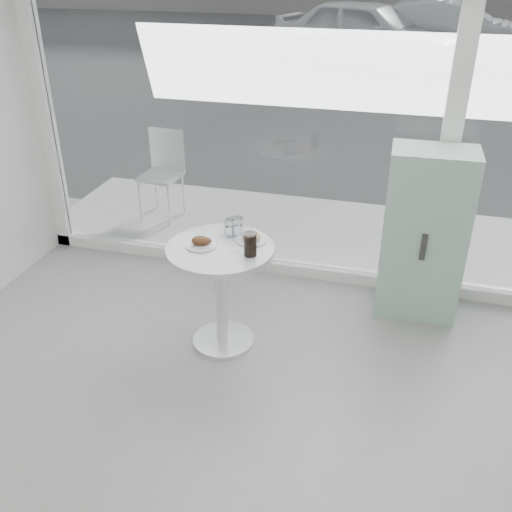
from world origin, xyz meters
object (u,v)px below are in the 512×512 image
(plate_donut, at_px, (251,238))
(cola_glass, at_px, (250,245))
(mint_cabinet, at_px, (424,235))
(water_tumbler_a, at_px, (230,228))
(plate_fritter, at_px, (201,243))
(main_table, at_px, (221,276))
(patio_chair, at_px, (163,168))
(car_silver, at_px, (448,33))
(water_tumbler_b, at_px, (237,227))
(car_white, at_px, (368,34))

(plate_donut, distance_m, cola_glass, 0.21)
(mint_cabinet, height_order, water_tumbler_a, mint_cabinet)
(mint_cabinet, distance_m, plate_fritter, 1.65)
(main_table, bearing_deg, cola_glass, -14.63)
(patio_chair, distance_m, plate_fritter, 2.21)
(car_silver, distance_m, plate_donut, 11.73)
(patio_chair, bearing_deg, water_tumbler_b, -48.02)
(plate_donut, height_order, cola_glass, cola_glass)
(cola_glass, bearing_deg, car_white, 91.57)
(main_table, height_order, mint_cabinet, mint_cabinet)
(water_tumbler_a, bearing_deg, car_white, 90.47)
(water_tumbler_a, relative_size, water_tumbler_b, 0.90)
(plate_donut, bearing_deg, main_table, -140.83)
(car_white, height_order, water_tumbler_a, car_white)
(car_white, height_order, cola_glass, car_white)
(water_tumbler_b, bearing_deg, plate_donut, -26.42)
(main_table, height_order, plate_fritter, plate_fritter)
(car_white, bearing_deg, plate_donut, -159.12)
(patio_chair, relative_size, plate_fritter, 4.24)
(water_tumbler_b, bearing_deg, water_tumbler_a, -163.36)
(main_table, bearing_deg, car_white, 90.41)
(car_silver, bearing_deg, water_tumbler_a, 176.80)
(car_white, xyz_separation_m, water_tumbler_a, (0.09, -10.75, 0.06))
(mint_cabinet, bearing_deg, plate_fritter, -151.15)
(mint_cabinet, distance_m, patio_chair, 2.76)
(water_tumbler_a, height_order, water_tumbler_b, water_tumbler_b)
(patio_chair, bearing_deg, mint_cabinet, -18.47)
(main_table, height_order, cola_glass, cola_glass)
(main_table, distance_m, plate_fritter, 0.27)
(car_white, relative_size, plate_donut, 20.98)
(mint_cabinet, bearing_deg, patio_chair, 155.91)
(plate_donut, relative_size, cola_glass, 1.34)
(mint_cabinet, xyz_separation_m, plate_donut, (-1.13, -0.67, 0.14))
(plate_donut, relative_size, water_tumbler_a, 1.78)
(main_table, relative_size, water_tumbler_b, 5.85)
(mint_cabinet, distance_m, water_tumbler_a, 1.45)
(plate_fritter, height_order, water_tumbler_b, water_tumbler_b)
(car_white, bearing_deg, patio_chair, -167.74)
(patio_chair, xyz_separation_m, car_white, (1.16, 9.06, 0.21))
(patio_chair, bearing_deg, plate_donut, -46.54)
(mint_cabinet, xyz_separation_m, patio_chair, (-2.54, 1.07, -0.10))
(car_silver, distance_m, plate_fritter, 11.93)
(water_tumbler_b, xyz_separation_m, cola_glass, (0.17, -0.26, 0.02))
(patio_chair, bearing_deg, main_table, -52.29)
(plate_fritter, height_order, cola_glass, cola_glass)
(patio_chair, relative_size, water_tumbler_b, 6.66)
(patio_chair, bearing_deg, cola_glass, -48.62)
(car_white, bearing_deg, main_table, -160.06)
(water_tumbler_a, bearing_deg, patio_chair, 126.38)
(plate_donut, bearing_deg, car_silver, 82.58)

